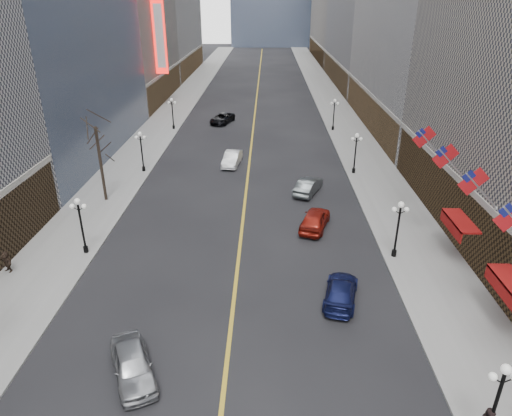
{
  "coord_description": "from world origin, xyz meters",
  "views": [
    {
      "loc": [
        2.04,
        -0.12,
        18.11
      ],
      "look_at": [
        1.54,
        20.85,
        8.32
      ],
      "focal_mm": 32.0,
      "sensor_mm": 36.0,
      "label": 1
    }
  ],
  "objects_px": {
    "car_sb_far": "(308,186)",
    "car_nb_mid": "(232,159)",
    "streetlamp_east_2": "(356,149)",
    "streetlamp_west_1": "(81,220)",
    "car_sb_near": "(341,291)",
    "car_nb_far": "(222,118)",
    "streetlamp_east_1": "(398,224)",
    "streetlamp_east_0": "(498,397)",
    "streetlamp_west_3": "(172,110)",
    "car_nb_near": "(133,364)",
    "streetlamp_east_3": "(334,111)",
    "streetlamp_west_2": "(141,147)",
    "car_sb_mid": "(315,219)"
  },
  "relations": [
    {
      "from": "streetlamp_west_1",
      "to": "streetlamp_west_3",
      "type": "bearing_deg",
      "value": 90.0
    },
    {
      "from": "streetlamp_west_2",
      "to": "car_sb_far",
      "type": "xyz_separation_m",
      "value": [
        18.06,
        -5.65,
        -2.12
      ]
    },
    {
      "from": "streetlamp_east_3",
      "to": "streetlamp_west_2",
      "type": "xyz_separation_m",
      "value": [
        -23.6,
        -18.0,
        0.0
      ]
    },
    {
      "from": "car_nb_near",
      "to": "car_sb_far",
      "type": "height_order",
      "value": "car_nb_near"
    },
    {
      "from": "streetlamp_west_1",
      "to": "car_sb_near",
      "type": "xyz_separation_m",
      "value": [
        18.78,
        -5.47,
        -2.19
      ]
    },
    {
      "from": "car_sb_near",
      "to": "car_nb_near",
      "type": "bearing_deg",
      "value": 44.09
    },
    {
      "from": "streetlamp_west_2",
      "to": "car_nb_mid",
      "type": "relative_size",
      "value": 0.94
    },
    {
      "from": "car_nb_mid",
      "to": "car_sb_near",
      "type": "distance_m",
      "value": 27.58
    },
    {
      "from": "streetlamp_west_2",
      "to": "car_sb_near",
      "type": "bearing_deg",
      "value": -51.34
    },
    {
      "from": "car_nb_mid",
      "to": "car_nb_far",
      "type": "relative_size",
      "value": 0.89
    },
    {
      "from": "streetlamp_east_1",
      "to": "car_sb_far",
      "type": "height_order",
      "value": "streetlamp_east_1"
    },
    {
      "from": "streetlamp_east_0",
      "to": "car_nb_near",
      "type": "height_order",
      "value": "streetlamp_east_0"
    },
    {
      "from": "car_sb_near",
      "to": "car_sb_mid",
      "type": "bearing_deg",
      "value": -72.11
    },
    {
      "from": "car_sb_mid",
      "to": "streetlamp_west_2",
      "type": "bearing_deg",
      "value": -19.02
    },
    {
      "from": "streetlamp_east_3",
      "to": "streetlamp_west_2",
      "type": "distance_m",
      "value": 29.68
    },
    {
      "from": "streetlamp_east_1",
      "to": "streetlamp_west_2",
      "type": "bearing_deg",
      "value": 142.67
    },
    {
      "from": "car_sb_mid",
      "to": "car_sb_far",
      "type": "bearing_deg",
      "value": -72.95
    },
    {
      "from": "streetlamp_west_2",
      "to": "streetlamp_west_3",
      "type": "relative_size",
      "value": 1.0
    },
    {
      "from": "streetlamp_east_1",
      "to": "car_nb_mid",
      "type": "bearing_deg",
      "value": 123.8
    },
    {
      "from": "streetlamp_east_3",
      "to": "car_nb_far",
      "type": "height_order",
      "value": "streetlamp_east_3"
    },
    {
      "from": "streetlamp_west_1",
      "to": "streetlamp_east_1",
      "type": "bearing_deg",
      "value": 0.0
    },
    {
      "from": "streetlamp_east_2",
      "to": "car_sb_far",
      "type": "xyz_separation_m",
      "value": [
        -5.54,
        -5.65,
        -2.12
      ]
    },
    {
      "from": "car_sb_far",
      "to": "car_nb_mid",
      "type": "bearing_deg",
      "value": -22.14
    },
    {
      "from": "streetlamp_east_0",
      "to": "car_nb_near",
      "type": "relative_size",
      "value": 0.94
    },
    {
      "from": "streetlamp_east_1",
      "to": "streetlamp_east_3",
      "type": "height_order",
      "value": "same"
    },
    {
      "from": "streetlamp_east_0",
      "to": "streetlamp_west_2",
      "type": "relative_size",
      "value": 1.0
    },
    {
      "from": "streetlamp_west_1",
      "to": "car_sb_near",
      "type": "relative_size",
      "value": 0.92
    },
    {
      "from": "car_nb_far",
      "to": "car_sb_near",
      "type": "distance_m",
      "value": 47.03
    },
    {
      "from": "streetlamp_west_2",
      "to": "car_sb_far",
      "type": "relative_size",
      "value": 0.95
    },
    {
      "from": "car_nb_mid",
      "to": "car_nb_far",
      "type": "height_order",
      "value": "car_nb_mid"
    },
    {
      "from": "streetlamp_west_2",
      "to": "car_nb_far",
      "type": "relative_size",
      "value": 0.83
    },
    {
      "from": "streetlamp_east_2",
      "to": "streetlamp_west_2",
      "type": "height_order",
      "value": "same"
    },
    {
      "from": "streetlamp_east_0",
      "to": "car_nb_far",
      "type": "relative_size",
      "value": 0.83
    },
    {
      "from": "streetlamp_west_3",
      "to": "car_sb_mid",
      "type": "relative_size",
      "value": 0.91
    },
    {
      "from": "streetlamp_east_2",
      "to": "car_sb_far",
      "type": "height_order",
      "value": "streetlamp_east_2"
    },
    {
      "from": "streetlamp_east_0",
      "to": "streetlamp_east_2",
      "type": "height_order",
      "value": "same"
    },
    {
      "from": "streetlamp_west_1",
      "to": "car_nb_far",
      "type": "distance_m",
      "value": 40.68
    },
    {
      "from": "streetlamp_west_2",
      "to": "streetlamp_west_1",
      "type": "bearing_deg",
      "value": -90.0
    },
    {
      "from": "streetlamp_west_3",
      "to": "car_sb_near",
      "type": "bearing_deg",
      "value": -65.64
    },
    {
      "from": "streetlamp_east_1",
      "to": "car_nb_mid",
      "type": "xyz_separation_m",
      "value": [
        -13.8,
        20.61,
        -2.11
      ]
    },
    {
      "from": "streetlamp_east_1",
      "to": "streetlamp_west_3",
      "type": "relative_size",
      "value": 1.0
    },
    {
      "from": "streetlamp_west_3",
      "to": "car_nb_near",
      "type": "distance_m",
      "value": 48.91
    },
    {
      "from": "streetlamp_east_3",
      "to": "car_sb_far",
      "type": "relative_size",
      "value": 0.95
    },
    {
      "from": "streetlamp_east_0",
      "to": "streetlamp_west_3",
      "type": "bearing_deg",
      "value": 114.41
    },
    {
      "from": "car_nb_far",
      "to": "car_sb_far",
      "type": "bearing_deg",
      "value": -50.31
    },
    {
      "from": "streetlamp_east_3",
      "to": "streetlamp_east_2",
      "type": "bearing_deg",
      "value": -90.0
    },
    {
      "from": "car_nb_mid",
      "to": "car_nb_far",
      "type": "bearing_deg",
      "value": 105.52
    },
    {
      "from": "streetlamp_west_1",
      "to": "car_nb_mid",
      "type": "height_order",
      "value": "streetlamp_west_1"
    },
    {
      "from": "car_sb_mid",
      "to": "streetlamp_west_3",
      "type": "bearing_deg",
      "value": -42.71
    },
    {
      "from": "streetlamp_west_3",
      "to": "car_sb_mid",
      "type": "bearing_deg",
      "value": -60.03
    }
  ]
}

